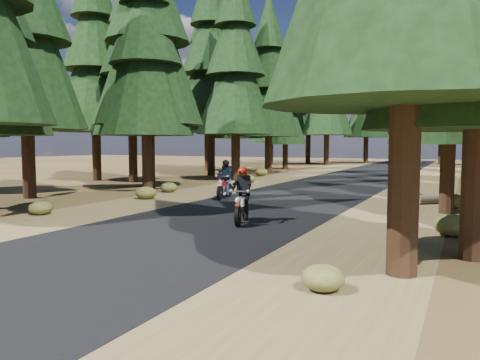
{
  "coord_description": "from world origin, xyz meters",
  "views": [
    {
      "loc": [
        6.63,
        -12.1,
        2.29
      ],
      "look_at": [
        0.0,
        1.5,
        1.1
      ],
      "focal_mm": 35.0,
      "sensor_mm": 36.0,
      "label": 1
    }
  ],
  "objects": [
    {
      "name": "pine_forest",
      "position": [
        -0.02,
        21.05,
        7.89
      ],
      "size": [
        34.59,
        55.08,
        16.32
      ],
      "color": "black",
      "rests_on": "ground"
    },
    {
      "name": "log_near",
      "position": [
        6.73,
        8.11,
        0.16
      ],
      "size": [
        3.67,
        3.64,
        0.32
      ],
      "primitive_type": "cylinder",
      "rotation": [
        0.0,
        1.57,
        0.78
      ],
      "color": "#4C4233",
      "rests_on": "ground"
    },
    {
      "name": "shoulder_l",
      "position": [
        -4.6,
        5.0,
        0.0
      ],
      "size": [
        3.2,
        100.0,
        0.01
      ],
      "primitive_type": "cube",
      "color": "brown",
      "rests_on": "ground"
    },
    {
      "name": "rider_lead",
      "position": [
        0.88,
        -0.18,
        0.54
      ],
      "size": [
        1.0,
        1.89,
        1.62
      ],
      "rotation": [
        0.0,
        0.0,
        3.41
      ],
      "color": "white",
      "rests_on": "road"
    },
    {
      "name": "road",
      "position": [
        0.0,
        5.0,
        0.01
      ],
      "size": [
        6.0,
        100.0,
        0.01
      ],
      "primitive_type": "cube",
      "color": "black",
      "rests_on": "ground"
    },
    {
      "name": "rider_follow",
      "position": [
        -2.4,
        4.96,
        0.54
      ],
      "size": [
        0.81,
        1.86,
        1.6
      ],
      "rotation": [
        0.0,
        0.0,
        3.3
      ],
      "color": "maroon",
      "rests_on": "road"
    },
    {
      "name": "understory_shrubs",
      "position": [
        1.76,
        7.56,
        0.27
      ],
      "size": [
        15.05,
        31.13,
        0.68
      ],
      "color": "#474C1E",
      "rests_on": "ground"
    },
    {
      "name": "shoulder_r",
      "position": [
        4.6,
        5.0,
        0.0
      ],
      "size": [
        3.2,
        100.0,
        0.01
      ],
      "primitive_type": "cube",
      "color": "brown",
      "rests_on": "ground"
    },
    {
      "name": "ground",
      "position": [
        0.0,
        0.0,
        0.0
      ],
      "size": [
        120.0,
        120.0,
        0.0
      ],
      "primitive_type": "plane",
      "color": "#422B17",
      "rests_on": "ground"
    }
  ]
}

